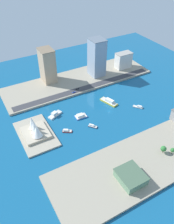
# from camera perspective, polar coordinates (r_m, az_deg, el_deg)

# --- Properties ---
(ground_plane) EXTENTS (440.00, 440.00, 0.00)m
(ground_plane) POSITION_cam_1_polar(r_m,az_deg,el_deg) (315.89, 5.48, 0.16)
(ground_plane) COLOR #145684
(quay_west) EXTENTS (70.00, 240.00, 2.88)m
(quay_west) POSITION_cam_1_polar(r_m,az_deg,el_deg) (267.06, 16.40, -10.11)
(quay_west) COLOR #9E937F
(quay_west) RESTS_ON ground_plane
(quay_east) EXTENTS (70.00, 240.00, 2.88)m
(quay_east) POSITION_cam_1_polar(r_m,az_deg,el_deg) (378.59, -2.12, 7.73)
(quay_east) COLOR #9E937F
(quay_east) RESTS_ON ground_plane
(peninsula_point) EXTENTS (63.57, 38.63, 2.00)m
(peninsula_point) POSITION_cam_1_polar(r_m,az_deg,el_deg) (286.47, -12.40, -5.29)
(peninsula_point) COLOR #A89E89
(peninsula_point) RESTS_ON ground_plane
(road_strip) EXTENTS (11.92, 228.00, 0.15)m
(road_strip) POSITION_cam_1_polar(r_m,az_deg,el_deg) (357.61, -0.12, 6.02)
(road_strip) COLOR #38383D
(road_strip) RESTS_ON quay_east
(yacht_sleek_gray) EXTENTS (13.02, 11.67, 3.25)m
(yacht_sleek_gray) POSITION_cam_1_polar(r_m,az_deg,el_deg) (328.11, 12.44, 1.24)
(yacht_sleek_gray) COLOR #999EA3
(yacht_sleek_gray) RESTS_ON ground_plane
(patrol_launch_navy) EXTENTS (11.40, 10.26, 3.35)m
(patrol_launch_navy) POSITION_cam_1_polar(r_m,az_deg,el_deg) (290.06, 1.32, -3.45)
(patrol_launch_navy) COLOR #1E284C
(patrol_launch_navy) RESTS_ON ground_plane
(ferry_yellow_fast) EXTENTS (27.92, 15.74, 6.01)m
(ferry_yellow_fast) POSITION_cam_1_polar(r_m,az_deg,el_deg) (330.33, 5.39, 2.58)
(ferry_yellow_fast) COLOR yellow
(ferry_yellow_fast) RESTS_ON ground_plane
(ferry_white_commuter) EXTENTS (14.44, 21.37, 5.82)m
(ferry_white_commuter) POSITION_cam_1_polar(r_m,az_deg,el_deg) (309.12, -7.86, -0.59)
(ferry_white_commuter) COLOR silver
(ferry_white_commuter) RESTS_ON ground_plane
(tugboat_red) EXTENTS (9.70, 11.93, 3.41)m
(tugboat_red) POSITION_cam_1_polar(r_m,az_deg,el_deg) (284.48, -4.94, -4.62)
(tugboat_red) COLOR red
(tugboat_red) RESTS_ON ground_plane
(catamaran_blue) EXTENTS (10.38, 16.48, 4.50)m
(catamaran_blue) POSITION_cam_1_polar(r_m,az_deg,el_deg) (304.20, -1.58, -1.00)
(catamaran_blue) COLOR blue
(catamaran_blue) RESTS_ON ground_plane
(tower_tall_glass) EXTENTS (25.13, 22.33, 59.89)m
(tower_tall_glass) POSITION_cam_1_polar(r_m,az_deg,el_deg) (379.35, 2.41, 13.17)
(tower_tall_glass) COLOR #8C9EB2
(tower_tall_glass) RESTS_ON quay_east
(terminal_long_green) EXTENTS (26.81, 23.64, 9.56)m
(terminal_long_green) POSITION_cam_1_polar(r_m,az_deg,el_deg) (235.34, 10.65, -15.31)
(terminal_long_green) COLOR slate
(terminal_long_green) RESTS_ON quay_west
(apartment_midrise_tan) EXTENTS (26.46, 20.16, 52.39)m
(apartment_midrise_tan) POSITION_cam_1_polar(r_m,az_deg,el_deg) (367.77, -9.65, 11.14)
(apartment_midrise_tan) COLOR tan
(apartment_midrise_tan) RESTS_ON quay_east
(hotel_broad_white) EXTENTS (15.70, 27.90, 26.71)m
(hotel_broad_white) POSITION_cam_1_polar(r_m,az_deg,el_deg) (412.68, 8.88, 12.39)
(hotel_broad_white) COLOR silver
(hotel_broad_white) RESTS_ON quay_east
(hatchback_blue) EXTENTS (1.98, 4.71, 1.57)m
(hatchback_blue) POSITION_cam_1_polar(r_m,az_deg,el_deg) (345.94, -3.26, 4.88)
(hatchback_blue) COLOR black
(hatchback_blue) RESTS_ON road_strip
(suv_black) EXTENTS (2.10, 5.05, 1.47)m
(suv_black) POSITION_cam_1_polar(r_m,az_deg,el_deg) (353.65, -2.35, 5.73)
(suv_black) COLOR black
(suv_black) RESTS_ON road_strip
(traffic_light_waterfront) EXTENTS (0.36, 0.36, 6.50)m
(traffic_light_waterfront) POSITION_cam_1_polar(r_m,az_deg,el_deg) (359.94, 3.43, 6.98)
(traffic_light_waterfront) COLOR black
(traffic_light_waterfront) RESTS_ON quay_east
(opera_landmark) EXTENTS (32.81, 29.39, 19.79)m
(opera_landmark) POSITION_cam_1_polar(r_m,az_deg,el_deg) (280.94, -12.59, -4.17)
(opera_landmark) COLOR #BCAD93
(opera_landmark) RESTS_ON peninsula_point
(park_tree_cluster) EXTENTS (10.95, 13.99, 9.04)m
(park_tree_cluster) POSITION_cam_1_polar(r_m,az_deg,el_deg) (267.06, 18.82, -8.60)
(park_tree_cluster) COLOR brown
(park_tree_cluster) RESTS_ON quay_west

